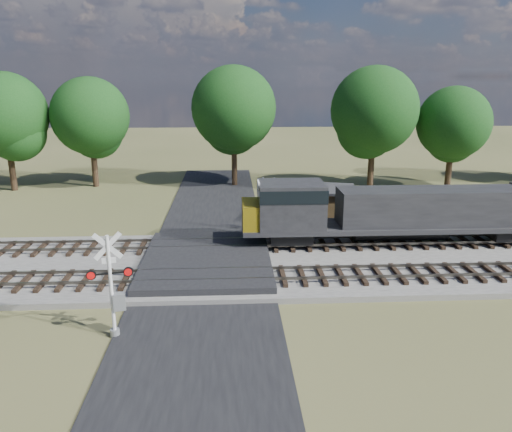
{
  "coord_description": "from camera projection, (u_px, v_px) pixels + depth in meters",
  "views": [
    {
      "loc": [
        1.36,
        -25.68,
        10.26
      ],
      "look_at": [
        2.82,
        2.0,
        2.49
      ],
      "focal_mm": 35.0,
      "sensor_mm": 36.0,
      "label": 1
    }
  ],
  "objects": [
    {
      "name": "crossing_panel",
      "position": [
        207.0,
        261.0,
        27.79
      ],
      "size": [
        7.0,
        9.0,
        0.62
      ],
      "primitive_type": "cube",
      "color": "#262628",
      "rests_on": "ground"
    },
    {
      "name": "track_far",
      "position": [
        260.0,
        244.0,
        30.33
      ],
      "size": [
        140.0,
        2.6,
        0.33
      ],
      "color": "black",
      "rests_on": "ballast_bed"
    },
    {
      "name": "road",
      "position": [
        207.0,
        269.0,
        27.39
      ],
      "size": [
        7.0,
        60.0,
        0.08
      ],
      "primitive_type": "cube",
      "color": "black",
      "rests_on": "ground"
    },
    {
      "name": "equipment_shed",
      "position": [
        326.0,
        205.0,
        35.95
      ],
      "size": [
        4.66,
        4.66,
        2.61
      ],
      "rotation": [
        0.0,
        0.0,
        -0.25
      ],
      "color": "#4B3720",
      "rests_on": "ground"
    },
    {
      "name": "ground",
      "position": [
        207.0,
        270.0,
        27.4
      ],
      "size": [
        160.0,
        160.0,
        0.0
      ],
      "primitive_type": "plane",
      "color": "#4A4E29",
      "rests_on": "ground"
    },
    {
      "name": "ballast_bed",
      "position": [
        383.0,
        261.0,
        28.34
      ],
      "size": [
        140.0,
        10.0,
        0.3
      ],
      "primitive_type": "cube",
      "color": "gray",
      "rests_on": "ground"
    },
    {
      "name": "track_near",
      "position": [
        266.0,
        276.0,
        25.52
      ],
      "size": [
        140.0,
        2.6,
        0.33
      ],
      "color": "black",
      "rests_on": "ballast_bed"
    },
    {
      "name": "treeline",
      "position": [
        299.0,
        116.0,
        45.9
      ],
      "size": [
        79.15,
        11.02,
        11.35
      ],
      "color": "black",
      "rests_on": "ground"
    },
    {
      "name": "crossing_signal_far",
      "position": [
        267.0,
        210.0,
        33.44
      ],
      "size": [
        1.55,
        0.37,
        3.86
      ],
      "rotation": [
        0.0,
        0.0,
        3.0
      ],
      "color": "silver",
      "rests_on": "ground"
    },
    {
      "name": "crossing_signal_near",
      "position": [
        114.0,
        294.0,
        19.93
      ],
      "size": [
        1.79,
        0.5,
        4.47
      ],
      "rotation": [
        0.0,
        0.0,
        0.21
      ],
      "color": "silver",
      "rests_on": "ground"
    }
  ]
}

